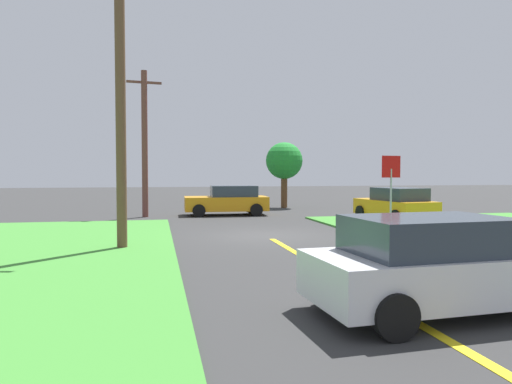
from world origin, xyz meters
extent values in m
plane|color=#323232|center=(0.00, 0.00, 0.00)|extent=(120.00, 120.00, 0.00)
cube|color=yellow|center=(0.00, -8.00, 0.01)|extent=(0.20, 14.00, 0.01)
cylinder|color=#9EA0A8|center=(4.44, -1.15, 1.24)|extent=(0.07, 0.07, 2.48)
cube|color=red|center=(4.44, -1.15, 2.56)|extent=(0.79, 0.17, 0.80)
cube|color=orange|center=(-0.24, 8.67, 0.64)|extent=(4.56, 2.11, 0.76)
cube|color=#2D3842|center=(0.18, 8.66, 1.32)|extent=(2.53, 1.81, 0.60)
cylinder|color=black|center=(-1.81, 7.76, 0.34)|extent=(0.69, 0.24, 0.68)
cylinder|color=black|center=(-1.74, 9.68, 0.34)|extent=(0.69, 0.24, 0.68)
cylinder|color=black|center=(1.25, 7.66, 0.34)|extent=(0.69, 0.24, 0.68)
cylinder|color=black|center=(1.32, 9.58, 0.34)|extent=(0.69, 0.24, 0.68)
cube|color=orange|center=(7.26, 3.83, 0.64)|extent=(2.56, 4.49, 0.76)
cube|color=#2D3842|center=(7.31, 3.48, 1.32)|extent=(2.05, 2.56, 0.60)
cylinder|color=black|center=(6.10, 5.12, 0.34)|extent=(0.32, 0.70, 0.68)
cylinder|color=black|center=(8.00, 5.40, 0.34)|extent=(0.32, 0.70, 0.68)
cylinder|color=black|center=(6.52, 2.26, 0.34)|extent=(0.32, 0.70, 0.68)
cylinder|color=black|center=(8.42, 2.54, 0.34)|extent=(0.32, 0.70, 0.68)
cube|color=silver|center=(0.77, -10.07, 0.64)|extent=(4.71, 2.29, 0.76)
cube|color=#2D3842|center=(0.43, -10.10, 1.32)|extent=(2.63, 1.92, 0.60)
cylinder|color=black|center=(2.26, -8.99, 0.34)|extent=(0.69, 0.26, 0.68)
cylinder|color=black|center=(-0.85, -9.20, 0.34)|extent=(0.69, 0.26, 0.68)
cylinder|color=black|center=(-0.72, -11.15, 0.34)|extent=(0.69, 0.26, 0.68)
cylinder|color=brown|center=(-5.01, -2.25, 4.75)|extent=(0.31, 0.31, 9.50)
cylinder|color=brown|center=(-4.56, 8.46, 3.83)|extent=(0.31, 0.31, 7.65)
cube|color=brown|center=(-4.56, 8.46, 7.04)|extent=(1.80, 0.36, 0.12)
cylinder|color=brown|center=(4.33, 13.31, 1.08)|extent=(0.42, 0.42, 2.15)
sphere|color=#1F882D|center=(4.33, 13.31, 3.13)|extent=(2.43, 2.43, 2.43)
camera|label=1|loc=(-3.96, -17.15, 2.36)|focal=33.35mm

